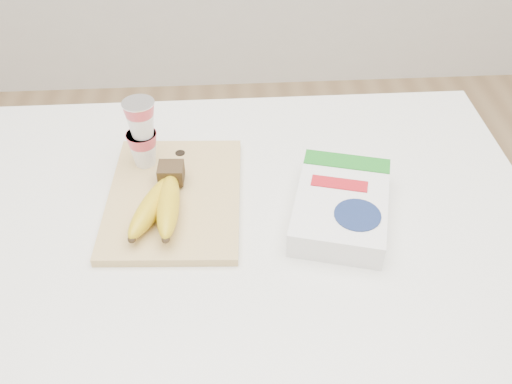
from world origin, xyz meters
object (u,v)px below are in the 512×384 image
table (227,353)px  bananas (161,202)px  cutting_board (175,197)px  yogurt_stack (142,132)px  cereal_box (341,205)px

table → bananas: (-0.10, -0.00, 0.49)m
cutting_board → yogurt_stack: bearing=124.7°
bananas → table: bearing=0.0°
cereal_box → bananas: bearing=-167.4°
cutting_board → cereal_box: 0.31m
table → cutting_board: cutting_board is taller
cutting_board → bananas: bananas is taller
table → yogurt_stack: 0.58m
cereal_box → yogurt_stack: bearing=171.7°
table → yogurt_stack: bearing=134.5°
table → yogurt_stack: (-0.14, 0.14, 0.55)m
bananas → yogurt_stack: yogurt_stack is taller
table → cereal_box: cereal_box is taller
table → bananas: 0.50m
cutting_board → yogurt_stack: yogurt_stack is taller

